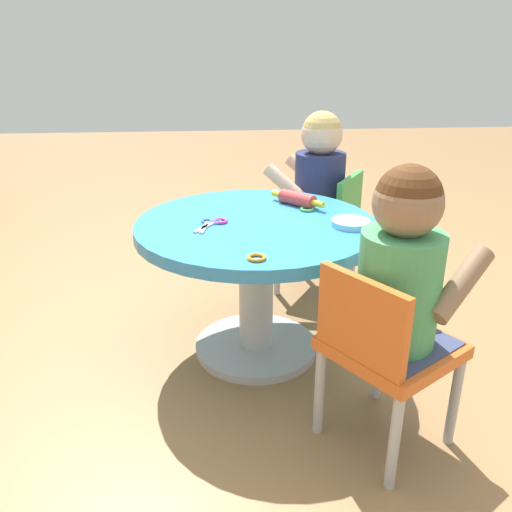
{
  "coord_description": "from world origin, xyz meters",
  "views": [
    {
      "loc": [
        -1.66,
        0.14,
        1.06
      ],
      "look_at": [
        0.0,
        0.0,
        0.37
      ],
      "focal_mm": 37.12,
      "sensor_mm": 36.0,
      "label": 1
    }
  ],
  "objects_px": {
    "child_chair_left": "(383,349)",
    "seated_child_left": "(402,266)",
    "craft_scissors": "(209,224)",
    "craft_table": "(256,258)",
    "rolling_pin": "(297,199)",
    "seated_child_right": "(319,174)",
    "child_chair_right": "(325,226)"
  },
  "relations": [
    {
      "from": "craft_table",
      "to": "child_chair_right",
      "type": "relative_size",
      "value": 1.5
    },
    {
      "from": "seated_child_left",
      "to": "seated_child_right",
      "type": "xyz_separation_m",
      "value": [
        0.98,
        0.02,
        0.0
      ]
    },
    {
      "from": "seated_child_right",
      "to": "craft_scissors",
      "type": "height_order",
      "value": "seated_child_right"
    },
    {
      "from": "seated_child_left",
      "to": "craft_scissors",
      "type": "xyz_separation_m",
      "value": [
        0.46,
        0.48,
        -0.03
      ]
    },
    {
      "from": "craft_table",
      "to": "child_chair_right",
      "type": "distance_m",
      "value": 0.59
    },
    {
      "from": "seated_child_left",
      "to": "craft_scissors",
      "type": "distance_m",
      "value": 0.67
    },
    {
      "from": "child_chair_left",
      "to": "child_chair_right",
      "type": "bearing_deg",
      "value": -2.79
    },
    {
      "from": "craft_table",
      "to": "rolling_pin",
      "type": "xyz_separation_m",
      "value": [
        0.17,
        -0.16,
        0.16
      ]
    },
    {
      "from": "craft_table",
      "to": "child_chair_left",
      "type": "height_order",
      "value": "child_chair_left"
    },
    {
      "from": "seated_child_right",
      "to": "seated_child_left",
      "type": "bearing_deg",
      "value": -178.87
    },
    {
      "from": "rolling_pin",
      "to": "child_chair_right",
      "type": "bearing_deg",
      "value": -30.01
    },
    {
      "from": "seated_child_left",
      "to": "rolling_pin",
      "type": "height_order",
      "value": "seated_child_left"
    },
    {
      "from": "craft_table",
      "to": "child_chair_left",
      "type": "relative_size",
      "value": 1.5
    },
    {
      "from": "craft_table",
      "to": "seated_child_right",
      "type": "distance_m",
      "value": 0.61
    },
    {
      "from": "child_chair_left",
      "to": "rolling_pin",
      "type": "xyz_separation_m",
      "value": [
        0.67,
        0.13,
        0.22
      ]
    },
    {
      "from": "child_chair_left",
      "to": "seated_child_right",
      "type": "xyz_separation_m",
      "value": [
        1.0,
        -0.01,
        0.23
      ]
    },
    {
      "from": "seated_child_right",
      "to": "craft_scissors",
      "type": "distance_m",
      "value": 0.7
    },
    {
      "from": "craft_table",
      "to": "seated_child_left",
      "type": "xyz_separation_m",
      "value": [
        -0.48,
        -0.33,
        0.17
      ]
    },
    {
      "from": "child_chair_left",
      "to": "craft_scissors",
      "type": "xyz_separation_m",
      "value": [
        0.48,
        0.45,
        0.19
      ]
    },
    {
      "from": "seated_child_left",
      "to": "rolling_pin",
      "type": "bearing_deg",
      "value": 13.94
    },
    {
      "from": "child_chair_right",
      "to": "rolling_pin",
      "type": "height_order",
      "value": "rolling_pin"
    },
    {
      "from": "craft_table",
      "to": "child_chair_left",
      "type": "xyz_separation_m",
      "value": [
        -0.5,
        -0.29,
        -0.06
      ]
    },
    {
      "from": "craft_scissors",
      "to": "seated_child_left",
      "type": "bearing_deg",
      "value": -133.58
    },
    {
      "from": "craft_table",
      "to": "craft_scissors",
      "type": "distance_m",
      "value": 0.21
    },
    {
      "from": "child_chair_left",
      "to": "rolling_pin",
      "type": "relative_size",
      "value": 2.93
    },
    {
      "from": "child_chair_left",
      "to": "craft_scissors",
      "type": "relative_size",
      "value": 3.76
    },
    {
      "from": "child_chair_right",
      "to": "craft_scissors",
      "type": "relative_size",
      "value": 3.76
    },
    {
      "from": "child_chair_left",
      "to": "seated_child_left",
      "type": "bearing_deg",
      "value": -56.46
    },
    {
      "from": "seated_child_left",
      "to": "child_chair_right",
      "type": "distance_m",
      "value": 0.98
    },
    {
      "from": "child_chair_right",
      "to": "seated_child_left",
      "type": "bearing_deg",
      "value": 179.14
    },
    {
      "from": "seated_child_right",
      "to": "rolling_pin",
      "type": "height_order",
      "value": "seated_child_right"
    },
    {
      "from": "seated_child_right",
      "to": "craft_table",
      "type": "bearing_deg",
      "value": 148.22
    }
  ]
}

